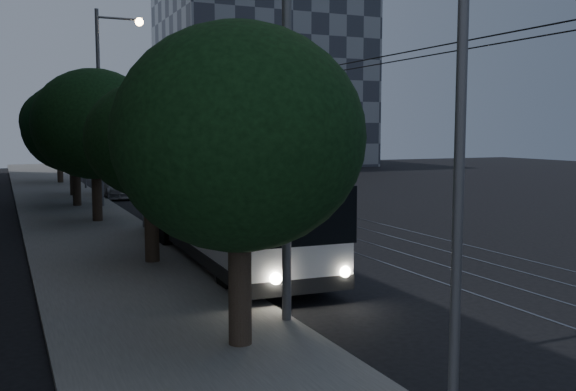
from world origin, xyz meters
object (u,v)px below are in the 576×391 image
(trolleybus, at_px, (222,203))
(car_white_c, at_px, (136,183))
(car_white_a, at_px, (181,201))
(streetlamp_near, at_px, (305,36))
(car_white_b, at_px, (119,186))
(streetlamp_far, at_px, (107,90))
(car_white_d, at_px, (119,178))
(pickup_silver, at_px, (219,214))

(trolleybus, height_order, car_white_c, trolleybus)
(car_white_a, relative_size, streetlamp_near, 0.43)
(trolleybus, xyz_separation_m, car_white_b, (0.10, 20.73, -1.10))
(car_white_c, relative_size, streetlamp_far, 0.45)
(trolleybus, distance_m, car_white_b, 20.76)
(streetlamp_near, distance_m, streetlamp_far, 22.89)
(car_white_d, height_order, streetlamp_far, streetlamp_far)
(car_white_d, height_order, streetlamp_near, streetlamp_near)
(car_white_a, bearing_deg, pickup_silver, -80.54)
(trolleybus, distance_m, pickup_silver, 5.04)
(car_white_a, relative_size, car_white_b, 0.89)
(trolleybus, relative_size, car_white_c, 2.82)
(car_white_d, distance_m, streetlamp_near, 36.63)
(trolleybus, bearing_deg, pickup_silver, 75.52)
(car_white_c, xyz_separation_m, streetlamp_near, (-2.08, -29.71, 5.35))
(car_white_c, xyz_separation_m, streetlamp_far, (-2.68, -6.83, 5.49))
(car_white_d, bearing_deg, streetlamp_near, -75.88)
(car_white_c, bearing_deg, car_white_d, 106.13)
(pickup_silver, bearing_deg, streetlamp_near, -114.91)
(car_white_b, relative_size, car_white_c, 1.05)
(streetlamp_far, bearing_deg, car_white_b, 75.86)
(streetlamp_far, bearing_deg, car_white_d, 78.59)
(pickup_silver, xyz_separation_m, car_white_a, (0.00, 6.00, -0.07))
(pickup_silver, distance_m, car_white_a, 6.00)
(pickup_silver, distance_m, car_white_b, 16.05)
(car_white_b, xyz_separation_m, car_white_d, (1.30, 7.81, -0.07))
(streetlamp_far, bearing_deg, streetlamp_near, -88.51)
(trolleybus, relative_size, car_white_a, 3.02)
(car_white_a, height_order, streetlamp_far, streetlamp_far)
(trolleybus, distance_m, streetlamp_far, 15.95)
(car_white_b, relative_size, streetlamp_far, 0.47)
(streetlamp_near, bearing_deg, car_white_a, 83.52)
(car_white_a, distance_m, car_white_d, 17.81)
(pickup_silver, bearing_deg, car_white_a, 74.67)
(trolleybus, relative_size, streetlamp_near, 1.30)
(trolleybus, bearing_deg, car_white_c, 88.36)
(car_white_a, bearing_deg, streetlamp_far, 130.09)
(trolleybus, relative_size, pickup_silver, 2.27)
(trolleybus, height_order, car_white_b, trolleybus)
(car_white_a, height_order, car_white_d, car_white_a)
(trolleybus, distance_m, car_white_d, 28.60)
(car_white_b, xyz_separation_m, car_white_c, (1.30, 1.36, 0.06))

